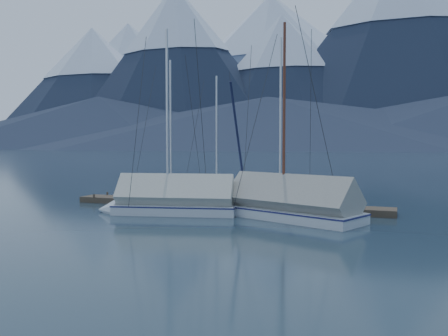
{
  "coord_description": "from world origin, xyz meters",
  "views": [
    {
      "loc": [
        8.88,
        -22.46,
        3.56
      ],
      "look_at": [
        0.0,
        2.0,
        2.2
      ],
      "focal_mm": 38.0,
      "sensor_mm": 36.0,
      "label": 1
    }
  ],
  "objects_px": {
    "sailboat_open_left": "(179,197)",
    "sailboat_open_mid": "(223,200)",
    "sailboat_covered_near": "(281,207)",
    "sailboat_covered_far": "(165,204)",
    "person": "(304,189)",
    "sailboat_open_right": "(290,201)"
  },
  "relations": [
    {
      "from": "sailboat_open_left",
      "to": "person",
      "type": "relative_size",
      "value": 6.13
    },
    {
      "from": "sailboat_open_mid",
      "to": "sailboat_open_right",
      "type": "relative_size",
      "value": 0.78
    },
    {
      "from": "sailboat_open_right",
      "to": "sailboat_covered_far",
      "type": "relative_size",
      "value": 1.05
    },
    {
      "from": "sailboat_covered_near",
      "to": "sailboat_open_left",
      "type": "bearing_deg",
      "value": 147.03
    },
    {
      "from": "sailboat_open_mid",
      "to": "sailboat_covered_far",
      "type": "bearing_deg",
      "value": -105.07
    },
    {
      "from": "sailboat_open_left",
      "to": "sailboat_covered_far",
      "type": "xyz_separation_m",
      "value": [
        1.92,
        -5.63,
        0.33
      ]
    },
    {
      "from": "sailboat_open_right",
      "to": "sailboat_covered_near",
      "type": "bearing_deg",
      "value": -82.64
    },
    {
      "from": "sailboat_open_right",
      "to": "sailboat_covered_far",
      "type": "xyz_separation_m",
      "value": [
        -5.17,
        -5.86,
        0.31
      ]
    },
    {
      "from": "sailboat_open_left",
      "to": "sailboat_covered_far",
      "type": "height_order",
      "value": "sailboat_covered_far"
    },
    {
      "from": "sailboat_open_left",
      "to": "sailboat_open_mid",
      "type": "distance_m",
      "value": 3.32
    },
    {
      "from": "sailboat_open_mid",
      "to": "sailboat_covered_near",
      "type": "distance_m",
      "value": 6.31
    },
    {
      "from": "sailboat_open_right",
      "to": "person",
      "type": "distance_m",
      "value": 2.88
    },
    {
      "from": "sailboat_covered_far",
      "to": "sailboat_open_mid",
      "type": "bearing_deg",
      "value": 74.93
    },
    {
      "from": "sailboat_open_left",
      "to": "sailboat_open_mid",
      "type": "xyz_separation_m",
      "value": [
        3.26,
        -0.64,
        -0.02
      ]
    },
    {
      "from": "sailboat_covered_far",
      "to": "person",
      "type": "relative_size",
      "value": 6.45
    },
    {
      "from": "sailboat_open_left",
      "to": "sailboat_open_mid",
      "type": "relative_size",
      "value": 1.16
    },
    {
      "from": "sailboat_open_right",
      "to": "person",
      "type": "relative_size",
      "value": 6.76
    },
    {
      "from": "sailboat_open_left",
      "to": "sailboat_open_mid",
      "type": "bearing_deg",
      "value": -11.16
    },
    {
      "from": "sailboat_covered_near",
      "to": "sailboat_open_right",
      "type": "bearing_deg",
      "value": 97.36
    },
    {
      "from": "sailboat_covered_far",
      "to": "sailboat_open_right",
      "type": "bearing_deg",
      "value": 48.61
    },
    {
      "from": "sailboat_open_right",
      "to": "sailboat_covered_far",
      "type": "height_order",
      "value": "sailboat_open_right"
    },
    {
      "from": "sailboat_covered_near",
      "to": "sailboat_covered_far",
      "type": "distance_m",
      "value": 5.88
    }
  ]
}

